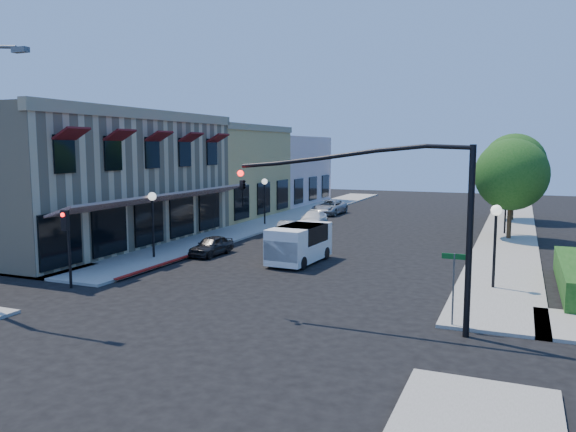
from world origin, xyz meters
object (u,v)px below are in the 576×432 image
at_px(lamppost_right_near, 496,225).
at_px(white_van, 299,242).
at_px(street_tree_b, 514,165).
at_px(street_name_sign, 454,278).
at_px(parked_car_a, 211,246).
at_px(parked_car_c, 313,219).
at_px(lamppost_left_far, 265,190).
at_px(signal_mast_arm, 401,205).
at_px(street_tree_a, 511,175).
at_px(lamppost_right_far, 506,195).
at_px(parked_car_b, 287,229).
at_px(lamppost_left_near, 152,208).
at_px(secondary_signal, 67,234).
at_px(parked_car_d, 329,207).

bearing_deg(lamppost_right_near, white_van, 167.73).
relative_size(street_tree_b, street_name_sign, 2.81).
xyz_separation_m(parked_car_a, parked_car_c, (1.40, 12.51, 0.05)).
xyz_separation_m(lamppost_left_far, parked_car_a, (2.30, -11.90, -2.20)).
xyz_separation_m(signal_mast_arm, parked_car_c, (-10.66, 21.12, -3.51)).
bearing_deg(lamppost_right_near, street_tree_a, 88.77).
distance_m(lamppost_right_far, parked_car_b, 14.96).
bearing_deg(signal_mast_arm, lamppost_right_near, 67.88).
xyz_separation_m(street_tree_a, lamppost_left_near, (-17.30, -14.00, -1.46)).
height_order(street_tree_a, secondary_signal, street_tree_a).
distance_m(street_tree_a, secondary_signal, 26.64).
bearing_deg(signal_mast_arm, parked_car_a, 144.47).
height_order(street_tree_a, parked_car_b, street_tree_a).
bearing_deg(parked_car_b, lamppost_right_near, -41.27).
bearing_deg(white_van, street_tree_a, 50.60).
bearing_deg(parked_car_a, signal_mast_arm, -32.32).
height_order(street_tree_a, white_van, street_tree_a).
bearing_deg(parked_car_c, street_tree_b, 28.67).
xyz_separation_m(parked_car_b, parked_car_d, (-1.40, 13.12, 0.12)).
bearing_deg(signal_mast_arm, secondary_signal, -179.63).
bearing_deg(street_name_sign, secondary_signal, -177.07).
xyz_separation_m(parked_car_a, parked_car_b, (1.40, 7.42, -0.01)).
distance_m(secondary_signal, street_name_sign, 15.53).
relative_size(parked_car_b, parked_car_c, 0.79).
bearing_deg(lamppost_left_near, parked_car_b, 68.77).
distance_m(street_tree_b, white_van, 24.27).
relative_size(street_tree_b, lamppost_left_near, 1.97).
bearing_deg(white_van, parked_car_c, 106.83).
distance_m(parked_car_a, parked_car_d, 20.54).
height_order(signal_mast_arm, white_van, signal_mast_arm).
height_order(signal_mast_arm, parked_car_b, signal_mast_arm).
bearing_deg(secondary_signal, parked_car_c, 81.42).
bearing_deg(street_tree_b, parked_car_a, -124.41).
height_order(street_tree_b, white_van, street_tree_b).
distance_m(signal_mast_arm, lamppost_left_near, 15.82).
bearing_deg(secondary_signal, signal_mast_arm, 0.37).
xyz_separation_m(secondary_signal, lamppost_left_near, (-0.50, 6.59, 0.42)).
xyz_separation_m(street_tree_a, lamppost_right_far, (-0.30, 2.00, -1.46)).
bearing_deg(lamppost_left_near, parked_car_a, 42.46).
height_order(lamppost_left_far, lamppost_right_far, same).
distance_m(white_van, parked_car_d, 21.23).
xyz_separation_m(street_tree_b, parked_car_d, (-15.00, -1.36, -3.90)).
xyz_separation_m(lamppost_left_near, lamppost_right_far, (17.00, 16.00, 0.00)).
xyz_separation_m(lamppost_right_far, parked_car_c, (-13.30, -1.38, -2.15)).
xyz_separation_m(lamppost_left_near, parked_car_d, (2.30, 22.64, -2.09)).
distance_m(signal_mast_arm, parked_car_a, 15.24).
xyz_separation_m(street_name_sign, white_van, (-8.50, 7.87, -0.59)).
bearing_deg(lamppost_right_near, lamppost_right_far, 90.00).
xyz_separation_m(secondary_signal, street_name_sign, (15.50, 0.79, -0.62)).
relative_size(signal_mast_arm, lamppost_left_near, 2.24).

